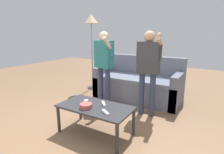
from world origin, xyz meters
TOP-DOWN VIEW (x-y plane):
  - ground_plane at (0.00, 0.00)m, footprint 12.00×12.00m
  - couch at (0.13, 1.58)m, footprint 1.81×0.84m
  - coffee_table at (0.18, -0.10)m, footprint 1.02×0.54m
  - snack_bowl at (0.12, -0.21)m, footprint 0.17×0.17m
  - game_remote_nunchuk at (-0.01, -0.05)m, footprint 0.06×0.09m
  - floor_lamp at (-1.17, 1.66)m, footprint 0.34×0.34m
  - player_right at (0.59, 0.85)m, footprint 0.43×0.28m
  - player_left at (-0.32, 0.90)m, footprint 0.42×0.38m
  - game_remote_wand_near at (0.26, 0.00)m, footprint 0.13×0.14m
  - game_remote_wand_far at (0.44, -0.22)m, footprint 0.14×0.11m

SIDE VIEW (x-z plane):
  - ground_plane at x=0.00m, z-range 0.00..0.00m
  - couch at x=0.13m, z-range -0.13..0.77m
  - coffee_table at x=0.18m, z-range 0.16..0.57m
  - game_remote_wand_near at x=0.26m, z-range 0.41..0.45m
  - game_remote_wand_far at x=0.44m, z-range 0.41..0.45m
  - game_remote_nunchuk at x=-0.01m, z-range 0.41..0.47m
  - snack_bowl at x=0.12m, z-range 0.42..0.48m
  - player_left at x=-0.32m, z-range 0.18..1.61m
  - player_right at x=0.59m, z-range 0.19..1.62m
  - floor_lamp at x=-1.17m, z-range 0.68..2.53m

